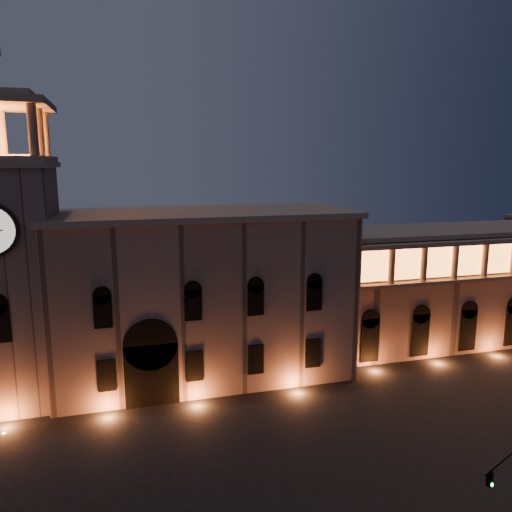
# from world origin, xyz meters

# --- Properties ---
(ground) EXTENTS (160.00, 160.00, 0.00)m
(ground) POSITION_xyz_m (0.00, 0.00, 0.00)
(ground) COLOR black
(ground) RESTS_ON ground
(government_building) EXTENTS (30.80, 12.80, 17.60)m
(government_building) POSITION_xyz_m (-2.08, 21.93, 8.77)
(government_building) COLOR #856556
(government_building) RESTS_ON ground
(clock_tower) EXTENTS (9.80, 9.80, 32.40)m
(clock_tower) POSITION_xyz_m (-20.50, 20.98, 12.50)
(clock_tower) COLOR #856556
(clock_tower) RESTS_ON ground
(colonnade_wing) EXTENTS (40.60, 11.50, 14.50)m
(colonnade_wing) POSITION_xyz_m (32.00, 23.92, 7.33)
(colonnade_wing) COLOR #7F5F51
(colonnade_wing) RESTS_ON ground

